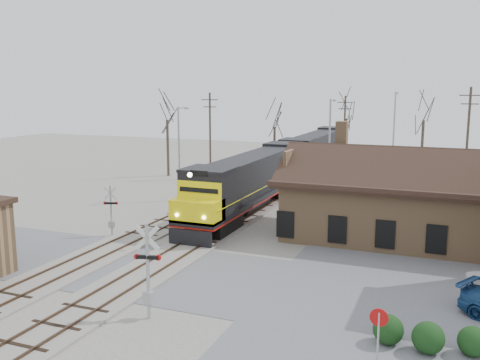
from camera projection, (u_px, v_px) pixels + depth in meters
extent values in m
plane|color=#A39D93|center=(152.00, 270.00, 30.61)|extent=(140.00, 140.00, 0.00)
cube|color=#5C5C61|center=(152.00, 270.00, 30.61)|extent=(60.00, 9.00, 0.03)
cube|color=#A39D93|center=(246.00, 213.00, 44.31)|extent=(3.40, 90.00, 0.12)
cube|color=#473323|center=(238.00, 211.00, 44.56)|extent=(0.08, 90.00, 0.14)
cube|color=#473323|center=(255.00, 212.00, 44.03)|extent=(0.08, 90.00, 0.14)
cube|color=#A39D93|center=(198.00, 208.00, 45.96)|extent=(3.40, 90.00, 0.12)
cube|color=#473323|center=(190.00, 206.00, 46.21)|extent=(0.08, 90.00, 0.14)
cube|color=#473323|center=(205.00, 207.00, 45.68)|extent=(0.08, 90.00, 0.14)
cube|color=#A27C53|center=(393.00, 210.00, 36.83)|extent=(14.00, 8.00, 4.00)
cube|color=black|center=(394.00, 180.00, 36.47)|extent=(15.20, 9.20, 0.30)
cube|color=black|center=(391.00, 170.00, 34.20)|extent=(15.00, 4.71, 2.66)
cube|color=black|center=(399.00, 161.00, 38.40)|extent=(15.00, 4.71, 2.66)
cube|color=#A27C53|center=(342.00, 136.00, 38.84)|extent=(0.80, 0.80, 2.20)
cube|color=black|center=(215.00, 224.00, 38.48)|extent=(2.72, 4.36, 1.09)
cube|color=black|center=(276.00, 189.00, 51.43)|extent=(2.72, 4.36, 1.09)
cube|color=black|center=(250.00, 194.00, 44.81)|extent=(3.27, 21.80, 0.38)
cube|color=#99120B|center=(250.00, 197.00, 44.85)|extent=(3.29, 21.80, 0.13)
cube|color=black|center=(256.00, 172.00, 45.76)|extent=(2.83, 15.80, 3.05)
cube|color=black|center=(209.00, 192.00, 37.14)|extent=(3.27, 3.05, 3.05)
cube|color=#FFED0D|center=(197.00, 210.00, 35.61)|extent=(3.27, 1.96, 1.53)
cube|color=black|center=(190.00, 238.00, 34.90)|extent=(3.05, 0.25, 1.09)
cylinder|color=#FFF2CC|center=(190.00, 175.00, 34.25)|extent=(0.31, 0.10, 0.31)
cube|color=black|center=(299.00, 176.00, 58.86)|extent=(2.72, 4.36, 1.09)
cube|color=black|center=(327.00, 160.00, 71.82)|extent=(2.72, 4.36, 1.09)
cube|color=black|center=(315.00, 160.00, 65.19)|extent=(3.27, 21.80, 0.38)
cube|color=#99120B|center=(315.00, 162.00, 65.23)|extent=(3.29, 21.80, 0.13)
cube|color=black|center=(318.00, 146.00, 66.14)|extent=(2.83, 15.80, 3.05)
cube|color=black|center=(297.00, 154.00, 57.53)|extent=(3.27, 3.05, 3.05)
cube|color=black|center=(292.00, 165.00, 55.99)|extent=(3.27, 1.96, 1.53)
cube|color=black|center=(289.00, 182.00, 55.29)|extent=(3.05, 0.25, 1.09)
cylinder|color=#A5A8AD|center=(148.00, 271.00, 23.87)|extent=(0.16, 0.16, 4.45)
cube|color=silver|center=(147.00, 238.00, 23.60)|extent=(1.14, 0.30, 1.16)
cube|color=silver|center=(147.00, 238.00, 23.60)|extent=(1.14, 0.30, 1.16)
cube|color=black|center=(147.00, 257.00, 23.75)|extent=(1.01, 0.37, 0.17)
cylinder|color=#B20C0C|center=(137.00, 257.00, 23.83)|extent=(0.28, 0.14, 0.27)
cylinder|color=#B20C0C|center=(158.00, 258.00, 23.67)|extent=(0.28, 0.14, 0.27)
cube|color=#A5A8AD|center=(149.00, 297.00, 24.08)|extent=(0.45, 0.33, 0.56)
cylinder|color=#A5A8AD|center=(111.00, 211.00, 37.35)|extent=(0.13, 0.13, 3.62)
cube|color=silver|center=(110.00, 193.00, 37.13)|extent=(0.91, 0.36, 0.95)
cube|color=silver|center=(110.00, 193.00, 37.13)|extent=(0.91, 0.36, 0.95)
cube|color=black|center=(111.00, 203.00, 37.25)|extent=(0.82, 0.42, 0.14)
cylinder|color=#B20C0C|center=(117.00, 203.00, 37.24)|extent=(0.23, 0.15, 0.22)
cylinder|color=#B20C0C|center=(105.00, 203.00, 37.27)|extent=(0.23, 0.15, 0.22)
cube|color=#A5A8AD|center=(112.00, 225.00, 37.52)|extent=(0.36, 0.27, 0.45)
cylinder|color=#A5A8AD|center=(378.00, 340.00, 19.81)|extent=(0.08, 0.08, 2.19)
cylinder|color=#B20C0C|center=(379.00, 318.00, 19.66)|extent=(0.70, 0.07, 0.70)
sphere|color=black|center=(388.00, 330.00, 21.73)|extent=(1.24, 1.24, 1.24)
sphere|color=black|center=(428.00, 338.00, 20.98)|extent=(1.28, 1.28, 1.28)
sphere|color=black|center=(473.00, 341.00, 20.78)|extent=(1.19, 1.19, 1.19)
cylinder|color=#A5A8AD|center=(179.00, 154.00, 48.75)|extent=(0.18, 0.18, 8.57)
cylinder|color=#A5A8AD|center=(183.00, 108.00, 48.85)|extent=(0.12, 1.80, 0.12)
cube|color=#A5A8AD|center=(187.00, 108.00, 49.59)|extent=(0.25, 0.50, 0.12)
cylinder|color=#A5A8AD|center=(329.00, 151.00, 48.06)|extent=(0.18, 0.18, 9.29)
cylinder|color=#A5A8AD|center=(333.00, 100.00, 48.10)|extent=(0.12, 1.80, 0.12)
cube|color=#A5A8AD|center=(335.00, 101.00, 48.85)|extent=(0.25, 0.50, 0.12)
cylinder|color=#A5A8AD|center=(394.00, 137.00, 58.72)|extent=(0.18, 0.18, 9.82)
cylinder|color=#A5A8AD|center=(397.00, 93.00, 58.71)|extent=(0.12, 1.80, 0.12)
cube|color=#A5A8AD|center=(397.00, 93.00, 59.46)|extent=(0.25, 0.50, 0.12)
cylinder|color=#382D23|center=(210.00, 136.00, 60.62)|extent=(0.24, 0.24, 9.71)
cube|color=#382D23|center=(210.00, 100.00, 59.92)|extent=(2.00, 0.10, 0.10)
cube|color=#382D23|center=(210.00, 107.00, 60.06)|extent=(1.60, 0.10, 0.10)
cylinder|color=#382D23|center=(344.00, 133.00, 67.20)|extent=(0.24, 0.24, 9.23)
cube|color=#382D23|center=(345.00, 102.00, 66.54)|extent=(2.00, 0.10, 0.10)
cube|color=#382D23|center=(345.00, 109.00, 66.68)|extent=(1.60, 0.10, 0.10)
cylinder|color=#382D23|center=(467.00, 142.00, 50.84)|extent=(0.24, 0.24, 10.36)
cube|color=#382D23|center=(471.00, 95.00, 50.08)|extent=(2.00, 0.10, 0.10)
cube|color=#382D23|center=(470.00, 104.00, 50.22)|extent=(1.60, 0.10, 0.10)
cylinder|color=#382D23|center=(168.00, 148.00, 62.50)|extent=(0.32, 0.32, 6.57)
cylinder|color=#382D23|center=(274.00, 148.00, 68.30)|extent=(0.32, 0.32, 5.33)
cylinder|color=#382D23|center=(345.00, 142.00, 70.61)|extent=(0.32, 0.32, 6.23)
cylinder|color=#382D23|center=(422.00, 148.00, 62.33)|extent=(0.32, 0.32, 6.53)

